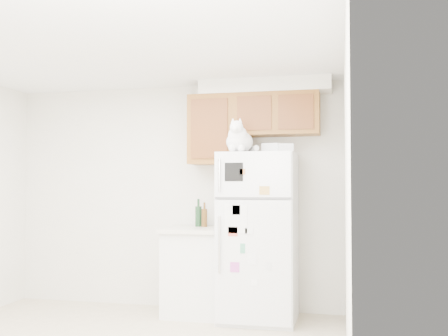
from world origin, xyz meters
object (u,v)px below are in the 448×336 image
(refrigerator, at_px, (259,236))
(base_counter, at_px, (195,271))
(cat, at_px, (239,140))
(storage_box_back, at_px, (272,148))
(bottle_green, at_px, (198,213))
(bottle_amber, at_px, (204,215))
(storage_box_front, at_px, (285,148))

(refrigerator, xyz_separation_m, base_counter, (-0.69, 0.07, -0.39))
(cat, xyz_separation_m, storage_box_back, (0.30, 0.21, -0.08))
(bottle_green, relative_size, bottle_amber, 1.14)
(refrigerator, height_order, bottle_green, refrigerator)
(base_counter, height_order, storage_box_back, storage_box_back)
(cat, xyz_separation_m, bottle_amber, (-0.47, 0.41, -0.77))
(storage_box_back, xyz_separation_m, bottle_amber, (-0.77, 0.20, -0.70))
(bottle_green, bearing_deg, cat, -38.49)
(bottle_amber, bearing_deg, base_counter, -112.50)
(storage_box_back, xyz_separation_m, storage_box_front, (0.14, -0.06, -0.01))
(refrigerator, relative_size, cat, 3.57)
(refrigerator, xyz_separation_m, cat, (-0.16, -0.19, 0.97))
(storage_box_front, distance_m, bottle_green, 1.23)
(storage_box_front, xyz_separation_m, bottle_green, (-0.99, 0.28, -0.67))
(refrigerator, relative_size, storage_box_back, 9.44)
(base_counter, relative_size, storage_box_front, 6.13)
(storage_box_back, relative_size, bottle_green, 0.60)
(storage_box_front, height_order, bottle_green, storage_box_front)
(refrigerator, distance_m, bottle_green, 0.78)
(base_counter, bearing_deg, cat, -26.74)
(base_counter, relative_size, storage_box_back, 5.11)
(storage_box_back, bearing_deg, storage_box_front, -7.01)
(bottle_green, height_order, bottle_amber, bottle_green)
(refrigerator, distance_m, base_counter, 0.79)
(base_counter, height_order, storage_box_front, storage_box_front)
(storage_box_back, height_order, bottle_amber, storage_box_back)
(base_counter, height_order, bottle_amber, bottle_amber)
(refrigerator, relative_size, bottle_green, 5.63)
(cat, bearing_deg, refrigerator, 49.56)
(bottle_amber, bearing_deg, bottle_green, 163.21)
(storage_box_back, distance_m, storage_box_front, 0.15)
(bottle_green, bearing_deg, storage_box_back, -14.61)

